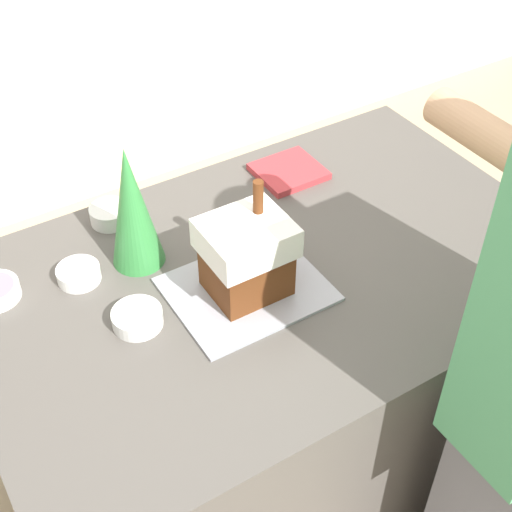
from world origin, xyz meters
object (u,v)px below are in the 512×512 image
object	(u,v)px
gingerbread_house	(246,256)
cookbook	(289,171)
candy_bowl_center_rear	(110,214)
decorative_tree	(132,207)
candy_bowl_far_left	(79,273)
candy_bowl_beside_tree	(137,316)
baking_tray	(247,289)

from	to	relation	value
gingerbread_house	cookbook	xyz separation A→B (m)	(0.35, 0.35, -0.10)
gingerbread_house	candy_bowl_center_rear	size ratio (longest dim) A/B	2.62
decorative_tree	candy_bowl_far_left	bearing A→B (deg)	176.32
gingerbread_house	candy_bowl_far_left	world-z (taller)	gingerbread_house
cookbook	candy_bowl_far_left	bearing A→B (deg)	-171.46
candy_bowl_beside_tree	cookbook	world-z (taller)	candy_bowl_beside_tree
candy_bowl_center_rear	cookbook	size ratio (longest dim) A/B	0.58
decorative_tree	candy_bowl_beside_tree	world-z (taller)	decorative_tree
baking_tray	candy_bowl_center_rear	xyz separation A→B (m)	(-0.17, 0.42, 0.02)
decorative_tree	cookbook	bearing A→B (deg)	12.05
baking_tray	candy_bowl_far_left	bearing A→B (deg)	142.96
baking_tray	gingerbread_house	bearing A→B (deg)	28.92
candy_bowl_far_left	candy_bowl_center_rear	bearing A→B (deg)	47.85
gingerbread_house	candy_bowl_center_rear	world-z (taller)	gingerbread_house
candy_bowl_center_rear	baking_tray	bearing A→B (deg)	-67.42
candy_bowl_center_rear	cookbook	bearing A→B (deg)	-7.36
candy_bowl_center_rear	candy_bowl_beside_tree	world-z (taller)	candy_bowl_center_rear
gingerbread_house	cookbook	world-z (taller)	gingerbread_house
candy_bowl_center_rear	candy_bowl_beside_tree	xyz separation A→B (m)	(-0.09, -0.38, -0.00)
gingerbread_house	candy_bowl_beside_tree	size ratio (longest dim) A/B	2.39
candy_bowl_center_rear	cookbook	world-z (taller)	candy_bowl_center_rear
gingerbread_house	candy_bowl_center_rear	bearing A→B (deg)	112.64
cookbook	candy_bowl_center_rear	bearing A→B (deg)	172.64
candy_bowl_far_left	cookbook	distance (m)	0.69
baking_tray	decorative_tree	size ratio (longest dim) A/B	1.09
gingerbread_house	candy_bowl_far_left	bearing A→B (deg)	143.02
gingerbread_house	decorative_tree	bearing A→B (deg)	126.16
candy_bowl_far_left	candy_bowl_beside_tree	bearing A→B (deg)	-73.84
baking_tray	decorative_tree	bearing A→B (deg)	126.07
cookbook	baking_tray	bearing A→B (deg)	-135.25
decorative_tree	candy_bowl_center_rear	distance (m)	0.23
candy_bowl_far_left	candy_bowl_beside_tree	distance (m)	0.21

